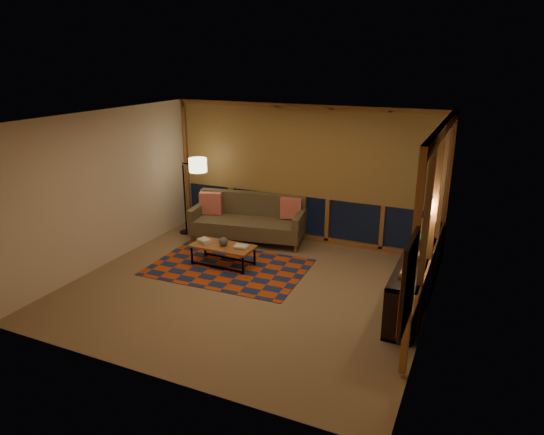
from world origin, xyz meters
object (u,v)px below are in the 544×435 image
at_px(sofa, 248,219).
at_px(floor_lamp, 185,195).
at_px(coffee_table, 223,255).
at_px(bookshelf, 416,273).

relative_size(sofa, floor_lamp, 1.36).
relative_size(coffee_table, floor_lamp, 0.69).
relative_size(sofa, coffee_table, 1.97).
xyz_separation_m(sofa, coffee_table, (0.14, -1.26, -0.27)).
distance_m(coffee_table, floor_lamp, 2.03).
height_order(floor_lamp, bookshelf, floor_lamp).
bearing_deg(floor_lamp, coffee_table, -33.07).
distance_m(sofa, floor_lamp, 1.46).
relative_size(coffee_table, bookshelf, 0.37).
bearing_deg(floor_lamp, sofa, 7.99).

